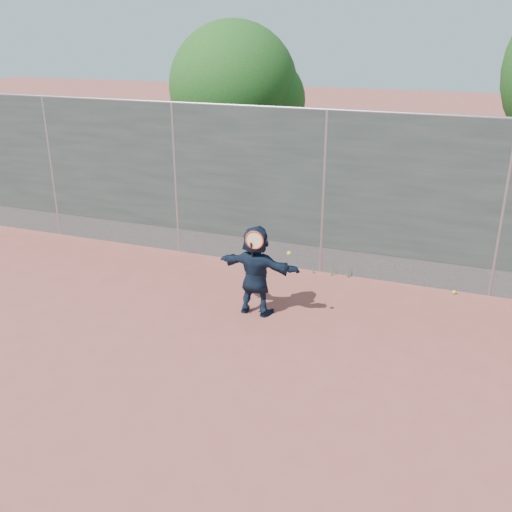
% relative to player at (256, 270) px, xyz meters
% --- Properties ---
extents(ground, '(80.00, 80.00, 0.00)m').
position_rel_player_xyz_m(ground, '(0.54, -1.49, -0.74)').
color(ground, '#9E4C42').
rests_on(ground, ground).
extents(player, '(1.39, 0.52, 1.47)m').
position_rel_player_xyz_m(player, '(0.00, 0.00, 0.00)').
color(player, '#132034').
rests_on(player, ground).
extents(ball_ground, '(0.07, 0.07, 0.07)m').
position_rel_player_xyz_m(ball_ground, '(2.98, 1.86, -0.70)').
color(ball_ground, '#A3D930').
rests_on(ball_ground, ground).
extents(fence, '(20.00, 0.06, 3.03)m').
position_rel_player_xyz_m(fence, '(0.54, 2.01, 0.85)').
color(fence, '#38423D').
rests_on(fence, ground).
extents(swing_action, '(0.73, 0.13, 0.51)m').
position_rel_player_xyz_m(swing_action, '(0.10, -0.20, 0.55)').
color(swing_action, red).
rests_on(swing_action, ground).
extents(tree_left, '(3.15, 3.00, 4.53)m').
position_rel_player_xyz_m(tree_left, '(-2.30, 5.06, 2.20)').
color(tree_left, '#382314').
rests_on(tree_left, ground).
extents(weed_clump, '(0.68, 0.07, 0.30)m').
position_rel_player_xyz_m(weed_clump, '(0.84, 1.89, -0.60)').
color(weed_clump, '#387226').
rests_on(weed_clump, ground).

